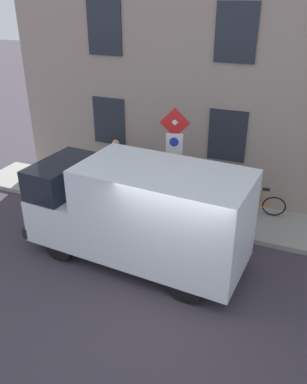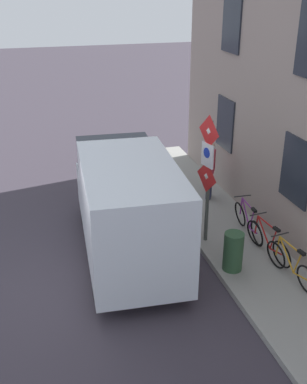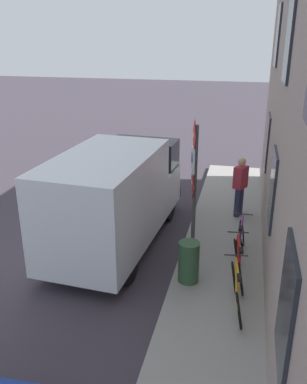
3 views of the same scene
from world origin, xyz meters
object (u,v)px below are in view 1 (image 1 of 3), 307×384
(bicycle_red, at_px, (220,196))
(bicycle_purple, at_px, (187,191))
(bicycle_orange, at_px, (255,203))
(pedestrian, at_px, (117,164))
(delivery_van, at_px, (140,212))
(sign_post_stacked, at_px, (174,153))
(litter_bin, at_px, (222,212))

(bicycle_red, bearing_deg, bicycle_purple, -7.10)
(bicycle_orange, bearing_deg, bicycle_red, -7.17)
(bicycle_red, bearing_deg, bicycle_orange, 172.97)
(bicycle_purple, bearing_deg, pedestrian, 5.83)
(delivery_van, height_order, bicycle_orange, delivery_van)
(bicycle_red, distance_m, pedestrian, 3.40)
(delivery_van, bearing_deg, sign_post_stacked, -90.15)
(sign_post_stacked, height_order, bicycle_purple, sign_post_stacked)
(sign_post_stacked, xyz_separation_m, litter_bin, (0.15, -1.35, -1.54))
(bicycle_orange, bearing_deg, litter_bin, 47.17)
(bicycle_orange, relative_size, pedestrian, 1.00)
(bicycle_purple, bearing_deg, bicycle_red, -177.10)
(bicycle_purple, distance_m, pedestrian, 2.40)
(delivery_van, bearing_deg, bicycle_red, -107.45)
(delivery_van, xyz_separation_m, bicycle_red, (3.07, -1.20, -0.82))
(delivery_van, xyz_separation_m, pedestrian, (2.96, 2.15, -0.26))
(pedestrian, bearing_deg, bicycle_purple, -58.50)
(delivery_van, height_order, litter_bin, delivery_van)
(delivery_van, distance_m, pedestrian, 3.66)
(bicycle_red, height_order, litter_bin, litter_bin)
(bicycle_red, relative_size, litter_bin, 1.91)
(pedestrian, bearing_deg, litter_bin, -75.24)
(sign_post_stacked, height_order, pedestrian, sign_post_stacked)
(delivery_van, bearing_deg, bicycle_orange, -121.92)
(litter_bin, bearing_deg, bicycle_purple, 52.09)
(bicycle_orange, height_order, bicycle_purple, same)
(bicycle_purple, bearing_deg, litter_bin, 145.06)
(sign_post_stacked, bearing_deg, bicycle_purple, -2.43)
(pedestrian, bearing_deg, bicycle_orange, -59.84)
(delivery_van, relative_size, bicycle_red, 3.18)
(bicycle_purple, relative_size, pedestrian, 1.00)
(sign_post_stacked, height_order, litter_bin, sign_post_stacked)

